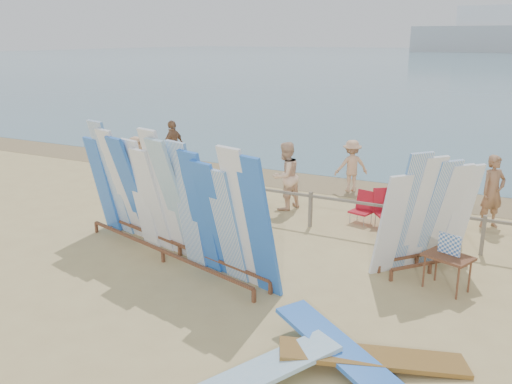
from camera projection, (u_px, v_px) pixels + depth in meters
The scene contains 18 objects.
ground at pixel (255, 271), 11.01m from camera, with size 160.00×160.00×0.00m, color tan.
wet_sand_strip at pixel (359, 187), 17.16m from camera, with size 40.00×2.60×0.01m, color olive.
distant_ship at pixel (486, 35), 168.62m from camera, with size 45.00×8.00×14.00m.
fence at pixel (311, 203), 13.40m from camera, with size 12.08×0.08×0.90m.
main_surfboard_rack at pixel (169, 203), 11.24m from camera, with size 5.64×2.17×2.83m.
side_surfboard_rack at pixel (427, 217), 10.74m from camera, with size 1.87×2.05×2.55m.
vendor_table at pixel (447, 271), 10.09m from camera, with size 0.99×0.85×1.10m.
flat_board_d at pixel (344, 367), 7.80m from camera, with size 0.56×2.70×0.07m, color blue.
flat_board_c at pixel (373, 367), 7.80m from camera, with size 0.56×2.70×0.07m, color brown.
beach_chair_left at pixel (362, 214), 13.81m from camera, with size 0.62×0.63×0.81m.
beach_chair_right at pixel (387, 216), 13.49m from camera, with size 0.85×0.85×0.95m.
stroller at pixel (415, 218), 12.97m from camera, with size 0.72×0.85×1.00m.
beachgoer_0 at pixel (137, 164), 16.50m from camera, with size 0.83×0.40×1.71m, color tan.
beachgoer_2 at pixel (285, 176), 14.73m from camera, with size 0.91×0.44×1.87m, color beige.
beachgoer_3 at pixel (351, 166), 16.49m from camera, with size 1.03×0.43×1.60m, color tan.
beachgoer_7 at pixel (493, 192), 13.32m from camera, with size 0.67×0.37×1.83m, color #8C6042.
beachgoer_extra_1 at pixel (173, 146), 18.98m from camera, with size 1.06×0.46×1.80m, color #8C6042.
beachgoer_6 at pixel (453, 200), 12.77m from camera, with size 0.85×0.41×1.74m, color tan.
Camera 1 is at (4.67, -9.01, 4.57)m, focal length 38.00 mm.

